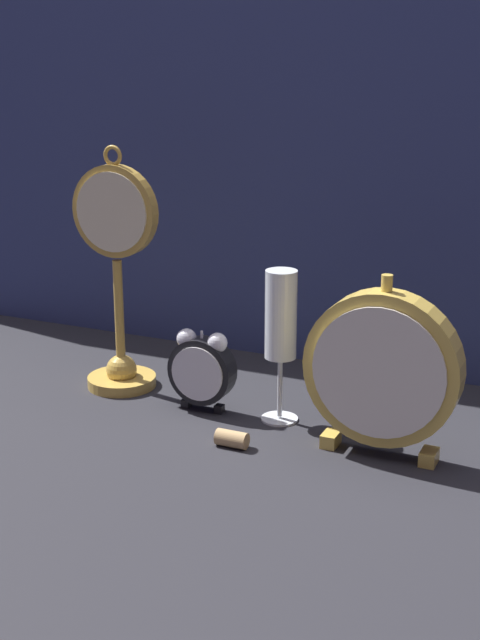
{
  "coord_description": "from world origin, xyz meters",
  "views": [
    {
      "loc": [
        0.49,
        -0.99,
        0.49
      ],
      "look_at": [
        0.0,
        0.08,
        0.13
      ],
      "focal_mm": 50.0,
      "sensor_mm": 36.0,
      "label": 1
    }
  ],
  "objects": [
    {
      "name": "ground_plane",
      "position": [
        0.0,
        0.0,
        0.0
      ],
      "size": [
        4.0,
        4.0,
        0.0
      ],
      "primitive_type": "plane",
      "color": "#232328"
    },
    {
      "name": "pocket_watch_on_stand",
      "position": [
        -0.2,
        0.09,
        0.16
      ],
      "size": [
        0.14,
        0.1,
        0.36
      ],
      "color": "gold",
      "rests_on": "ground_plane"
    },
    {
      "name": "alarm_clock_twin_bell",
      "position": [
        -0.05,
        0.06,
        0.07
      ],
      "size": [
        0.1,
        0.03,
        0.12
      ],
      "color": "black",
      "rests_on": "ground_plane"
    },
    {
      "name": "champagne_flute",
      "position": [
        0.06,
        0.07,
        0.14
      ],
      "size": [
        0.05,
        0.05,
        0.21
      ],
      "color": "silver",
      "rests_on": "ground_plane"
    },
    {
      "name": "fabric_backdrop_drape",
      "position": [
        0.0,
        0.33,
        0.32
      ],
      "size": [
        1.69,
        0.01,
        0.63
      ],
      "primitive_type": "cube",
      "color": "navy",
      "rests_on": "ground_plane"
    },
    {
      "name": "wine_cork",
      "position": [
        0.04,
        -0.04,
        0.01
      ],
      "size": [
        0.04,
        0.02,
        0.02
      ],
      "primitive_type": "cylinder",
      "rotation": [
        0.0,
        1.57,
        0.0
      ],
      "color": "tan",
      "rests_on": "ground_plane"
    },
    {
      "name": "mantel_clock_silver",
      "position": [
        0.22,
        0.02,
        0.12
      ],
      "size": [
        0.2,
        0.04,
        0.24
      ],
      "color": "gold",
      "rests_on": "ground_plane"
    }
  ]
}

